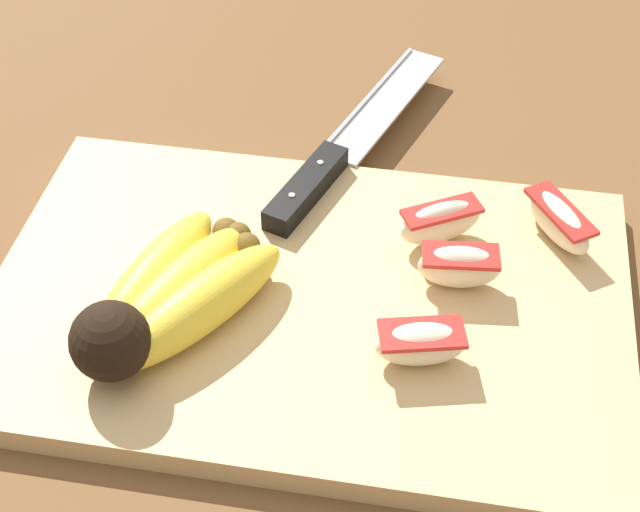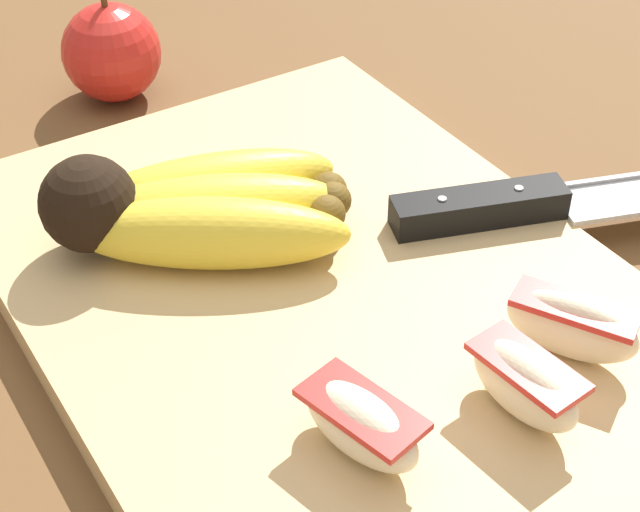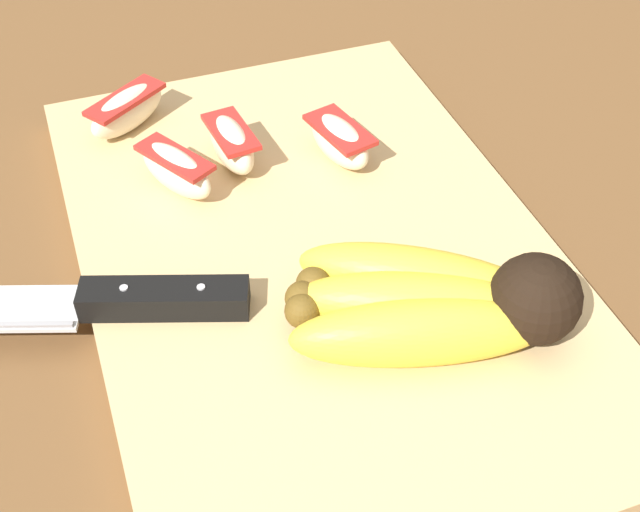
{
  "view_description": "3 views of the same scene",
  "coord_description": "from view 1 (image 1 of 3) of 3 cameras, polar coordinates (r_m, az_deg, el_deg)",
  "views": [
    {
      "loc": [
        -0.09,
        0.46,
        0.5
      ],
      "look_at": [
        -0.01,
        0.01,
        0.04
      ],
      "focal_mm": 52.43,
      "sensor_mm": 36.0,
      "label": 1
    },
    {
      "loc": [
        -0.32,
        0.23,
        0.36
      ],
      "look_at": [
        0.01,
        0.03,
        0.05
      ],
      "focal_mm": 56.11,
      "sensor_mm": 36.0,
      "label": 2
    },
    {
      "loc": [
        0.37,
        -0.11,
        0.39
      ],
      "look_at": [
        0.01,
        0.02,
        0.03
      ],
      "focal_mm": 47.81,
      "sensor_mm": 36.0,
      "label": 3
    }
  ],
  "objects": [
    {
      "name": "chefs_knife",
      "position": [
        0.76,
        0.92,
        6.11
      ],
      "size": [
        0.12,
        0.27,
        0.02
      ],
      "color": "silver",
      "rests_on": "cutting_board"
    },
    {
      "name": "cutting_board",
      "position": [
        0.67,
        -0.71,
        -2.89
      ],
      "size": [
        0.45,
        0.29,
        0.02
      ],
      "primitive_type": "cube",
      "color": "tan",
      "rests_on": "ground_plane"
    },
    {
      "name": "apple_wedge_extra",
      "position": [
        0.61,
        6.19,
        -5.31
      ],
      "size": [
        0.06,
        0.04,
        0.03
      ],
      "color": "#F4E5C1",
      "rests_on": "cutting_board"
    },
    {
      "name": "banana_bunch",
      "position": [
        0.64,
        -9.28,
        -2.59
      ],
      "size": [
        0.13,
        0.17,
        0.06
      ],
      "color": "black",
      "rests_on": "cutting_board"
    },
    {
      "name": "apple_wedge_near",
      "position": [
        0.69,
        7.38,
        2.09
      ],
      "size": [
        0.07,
        0.05,
        0.04
      ],
      "color": "#F4E5C1",
      "rests_on": "cutting_board"
    },
    {
      "name": "apple_wedge_far",
      "position": [
        0.71,
        14.36,
        2.11
      ],
      "size": [
        0.06,
        0.07,
        0.03
      ],
      "color": "#F4E5C1",
      "rests_on": "cutting_board"
    },
    {
      "name": "apple_wedge_middle",
      "position": [
        0.66,
        8.51,
        -0.61
      ],
      "size": [
        0.06,
        0.03,
        0.03
      ],
      "color": "#F4E5C1",
      "rests_on": "cutting_board"
    },
    {
      "name": "ground_plane",
      "position": [
        0.69,
        -0.89,
        -2.21
      ],
      "size": [
        6.0,
        6.0,
        0.0
      ],
      "primitive_type": "plane",
      "color": "brown"
    }
  ]
}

